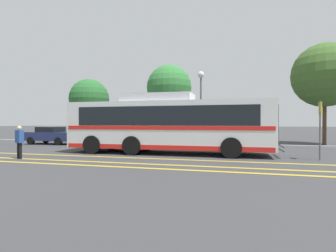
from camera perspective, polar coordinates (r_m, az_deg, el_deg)
name	(u,v)px	position (r m, az deg, el deg)	size (l,w,h in m)	color
ground_plane	(164,152)	(14.96, -0.94, -5.78)	(220.00, 220.00, 0.00)	#38383A
lane_strip_0	(156,159)	(12.39, -2.61, -7.12)	(0.20, 30.94, 0.01)	gold
lane_strip_1	(144,164)	(10.90, -5.15, -8.20)	(0.20, 30.94, 0.01)	gold
lane_strip_2	(136,168)	(10.03, -7.00, -8.98)	(0.20, 30.94, 0.01)	gold
curb_strip	(187,144)	(19.99, 4.16, -3.93)	(38.94, 0.36, 0.15)	#99999E
transit_bus	(168,124)	(14.40, -0.07, 0.47)	(11.28, 2.81, 3.27)	silver
parked_car_0	(52,135)	(22.72, -24.02, -1.82)	(3.96, 2.00, 1.37)	navy
parked_car_1	(127,136)	(19.03, -8.93, -2.08)	(4.76, 2.00, 1.51)	maroon
parked_car_2	(214,137)	(17.72, 10.03, -2.29)	(4.76, 2.10, 1.50)	silver
pedestrian_0	(19,140)	(14.13, -29.62, -2.71)	(0.47, 0.35, 1.55)	black
bus_stop_sign	(320,123)	(13.59, 30.20, 0.56)	(0.07, 0.40, 2.67)	#59595E
street_lamp	(201,90)	(21.11, 7.18, 7.72)	(0.51, 0.51, 5.77)	#59595E
tree_0	(169,88)	(24.76, 0.25, 8.37)	(4.19, 4.19, 7.10)	#513823
tree_1	(89,99)	(27.19, -16.77, 5.65)	(3.88, 3.88, 6.00)	#513823
tree_2	(325,75)	(23.84, 30.97, 9.46)	(4.90, 4.90, 7.82)	#513823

